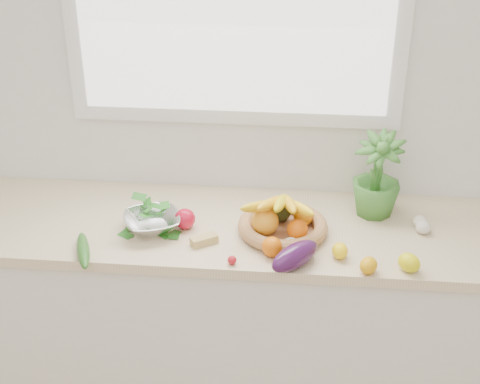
# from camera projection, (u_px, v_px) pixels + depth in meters

# --- Properties ---
(back_wall) EXTENTS (4.50, 0.02, 2.70)m
(back_wall) POSITION_uv_depth(u_px,v_px,m) (235.00, 86.00, 2.62)
(back_wall) COLOR white
(back_wall) RESTS_ON ground
(counter_cabinet) EXTENTS (2.20, 0.58, 0.86)m
(counter_cabinet) POSITION_uv_depth(u_px,v_px,m) (229.00, 320.00, 2.79)
(counter_cabinet) COLOR silver
(counter_cabinet) RESTS_ON ground
(countertop) EXTENTS (2.24, 0.62, 0.04)m
(countertop) POSITION_uv_depth(u_px,v_px,m) (228.00, 228.00, 2.58)
(countertop) COLOR beige
(countertop) RESTS_ON counter_cabinet
(orange_loose) EXTENTS (0.09, 0.09, 0.07)m
(orange_loose) POSITION_uv_depth(u_px,v_px,m) (272.00, 247.00, 2.35)
(orange_loose) COLOR #DB6006
(orange_loose) RESTS_ON countertop
(lemon_a) EXTENTS (0.06, 0.07, 0.06)m
(lemon_a) POSITION_uv_depth(u_px,v_px,m) (340.00, 251.00, 2.35)
(lemon_a) COLOR yellow
(lemon_a) RESTS_ON countertop
(lemon_b) EXTENTS (0.08, 0.09, 0.06)m
(lemon_b) POSITION_uv_depth(u_px,v_px,m) (368.00, 265.00, 2.27)
(lemon_b) COLOR orange
(lemon_b) RESTS_ON countertop
(lemon_c) EXTENTS (0.10, 0.10, 0.06)m
(lemon_c) POSITION_uv_depth(u_px,v_px,m) (409.00, 263.00, 2.28)
(lemon_c) COLOR yellow
(lemon_c) RESTS_ON countertop
(apple) EXTENTS (0.10, 0.10, 0.08)m
(apple) POSITION_uv_depth(u_px,v_px,m) (185.00, 219.00, 2.52)
(apple) COLOR red
(apple) RESTS_ON countertop
(ginger) EXTENTS (0.10, 0.09, 0.03)m
(ginger) POSITION_uv_depth(u_px,v_px,m) (204.00, 240.00, 2.43)
(ginger) COLOR tan
(ginger) RESTS_ON countertop
(garlic_a) EXTENTS (0.07, 0.07, 0.05)m
(garlic_a) POSITION_uv_depth(u_px,v_px,m) (423.00, 227.00, 2.49)
(garlic_a) COLOR silver
(garlic_a) RESTS_ON countertop
(garlic_b) EXTENTS (0.06, 0.06, 0.05)m
(garlic_b) POSITION_uv_depth(u_px,v_px,m) (420.00, 221.00, 2.54)
(garlic_b) COLOR beige
(garlic_b) RESTS_ON countertop
(garlic_c) EXTENTS (0.06, 0.06, 0.05)m
(garlic_c) POSITION_uv_depth(u_px,v_px,m) (291.00, 244.00, 2.39)
(garlic_c) COLOR white
(garlic_c) RESTS_ON countertop
(eggplant) EXTENTS (0.20, 0.22, 0.09)m
(eggplant) POSITION_uv_depth(u_px,v_px,m) (295.00, 256.00, 2.29)
(eggplant) COLOR #36103D
(eggplant) RESTS_ON countertop
(cucumber) EXTENTS (0.12, 0.24, 0.04)m
(cucumber) POSITION_uv_depth(u_px,v_px,m) (83.00, 250.00, 2.36)
(cucumber) COLOR #2B5017
(cucumber) RESTS_ON countertop
(radish) EXTENTS (0.04, 0.04, 0.03)m
(radish) POSITION_uv_depth(u_px,v_px,m) (232.00, 260.00, 2.32)
(radish) COLOR red
(radish) RESTS_ON countertop
(potted_herb) EXTENTS (0.24, 0.24, 0.34)m
(potted_herb) POSITION_uv_depth(u_px,v_px,m) (377.00, 175.00, 2.56)
(potted_herb) COLOR #3C7C2D
(potted_herb) RESTS_ON countertop
(fruit_basket) EXTENTS (0.38, 0.38, 0.18)m
(fruit_basket) POSITION_uv_depth(u_px,v_px,m) (282.00, 221.00, 2.48)
(fruit_basket) COLOR #AE784D
(fruit_basket) RESTS_ON countertop
(colander_with_spinach) EXTENTS (0.27, 0.27, 0.11)m
(colander_with_spinach) POSITION_uv_depth(u_px,v_px,m) (152.00, 218.00, 2.49)
(colander_with_spinach) COLOR white
(colander_with_spinach) RESTS_ON countertop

